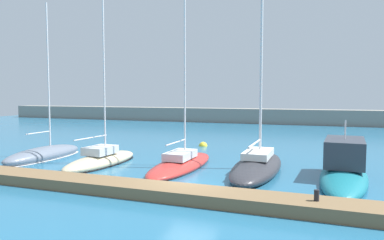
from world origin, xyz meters
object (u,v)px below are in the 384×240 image
(motorboat_teal_fifth, at_px, (344,168))
(mooring_buoy_yellow, at_px, (203,146))
(sailboat_slate_nearest, at_px, (44,154))
(sailboat_sand_second, at_px, (101,160))
(dock_bollard, at_px, (317,195))
(sailboat_red_third, at_px, (181,162))
(sailboat_charcoal_fourth, at_px, (257,164))

(motorboat_teal_fifth, xyz_separation_m, mooring_buoy_yellow, (-11.41, 9.36, -0.61))
(sailboat_slate_nearest, distance_m, sailboat_sand_second, 5.30)
(sailboat_sand_second, relative_size, dock_bollard, 32.58)
(sailboat_sand_second, relative_size, sailboat_red_third, 0.74)
(sailboat_charcoal_fourth, xyz_separation_m, dock_bollard, (3.50, -6.86, 0.30))
(sailboat_sand_second, height_order, sailboat_charcoal_fourth, sailboat_charcoal_fourth)
(sailboat_slate_nearest, distance_m, sailboat_charcoal_fourth, 15.53)
(sailboat_slate_nearest, xyz_separation_m, sailboat_red_third, (10.65, 0.57, 0.02))
(sailboat_sand_second, relative_size, mooring_buoy_yellow, 18.48)
(sailboat_slate_nearest, bearing_deg, sailboat_charcoal_fourth, -86.87)
(sailboat_slate_nearest, bearing_deg, motorboat_teal_fifth, -88.21)
(sailboat_slate_nearest, height_order, sailboat_sand_second, sailboat_sand_second)
(sailboat_charcoal_fourth, bearing_deg, sailboat_slate_nearest, 93.60)
(sailboat_sand_second, relative_size, sailboat_charcoal_fourth, 0.80)
(sailboat_sand_second, relative_size, motorboat_teal_fifth, 1.49)
(sailboat_slate_nearest, bearing_deg, sailboat_red_third, -87.33)
(sailboat_slate_nearest, distance_m, mooring_buoy_yellow, 13.53)
(sailboat_slate_nearest, relative_size, mooring_buoy_yellow, 15.10)
(sailboat_charcoal_fourth, relative_size, motorboat_teal_fifth, 1.85)
(sailboat_slate_nearest, bearing_deg, sailboat_sand_second, -95.37)
(mooring_buoy_yellow, bearing_deg, sailboat_slate_nearest, -131.36)
(motorboat_teal_fifth, bearing_deg, mooring_buoy_yellow, 54.26)
(sailboat_red_third, xyz_separation_m, dock_bollard, (8.35, -6.47, 0.43))
(sailboat_slate_nearest, bearing_deg, dock_bollard, -107.66)
(sailboat_red_third, distance_m, mooring_buoy_yellow, 9.73)
(sailboat_charcoal_fourth, xyz_separation_m, motorboat_teal_fifth, (4.84, -0.18, 0.15))
(motorboat_teal_fifth, distance_m, dock_bollard, 6.82)
(sailboat_red_third, xyz_separation_m, motorboat_teal_fifth, (9.69, 0.21, 0.28))
(sailboat_sand_second, xyz_separation_m, sailboat_charcoal_fourth, (10.23, 1.42, 0.13))
(sailboat_red_third, bearing_deg, motorboat_teal_fifth, -88.94)
(mooring_buoy_yellow, height_order, dock_bollard, dock_bollard)
(sailboat_sand_second, distance_m, sailboat_red_third, 5.47)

